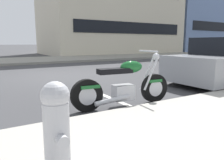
% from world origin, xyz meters
% --- Properties ---
extents(ground_plane, '(260.00, 260.00, 0.00)m').
position_xyz_m(ground_plane, '(0.00, 0.00, 0.00)').
color(ground_plane, '#3D3D3F').
extents(sidewalk_far_curb, '(120.00, 5.00, 0.14)m').
position_xyz_m(sidewalk_far_curb, '(12.00, 7.44, 0.07)').
color(sidewalk_far_curb, gray).
rests_on(sidewalk_far_curb, ground).
extents(parking_stall_stripe, '(0.12, 2.20, 0.01)m').
position_xyz_m(parking_stall_stripe, '(0.00, -4.34, 0.00)').
color(parking_stall_stripe, silver).
rests_on(parking_stall_stripe, ground).
extents(parked_motorcycle, '(2.11, 0.62, 1.10)m').
position_xyz_m(parked_motorcycle, '(-0.10, -4.60, 0.42)').
color(parked_motorcycle, black).
rests_on(parked_motorcycle, ground).
extents(car_opposite_curb, '(4.53, 2.06, 1.52)m').
position_xyz_m(car_opposite_curb, '(15.97, 4.14, 0.72)').
color(car_opposite_curb, '#4C515B').
rests_on(car_opposite_curb, ground).
extents(fire_hydrant, '(0.24, 0.36, 0.80)m').
position_xyz_m(fire_hydrant, '(-1.98, -6.36, 0.57)').
color(fire_hydrant, '#B7B7BC').
rests_on(fire_hydrant, sidewalk_near_curb).
extents(townhouse_mid_block, '(13.21, 11.28, 14.81)m').
position_xyz_m(townhouse_mid_block, '(24.84, 15.35, 7.40)').
color(townhouse_mid_block, '#6B84B2').
rests_on(townhouse_mid_block, ground).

